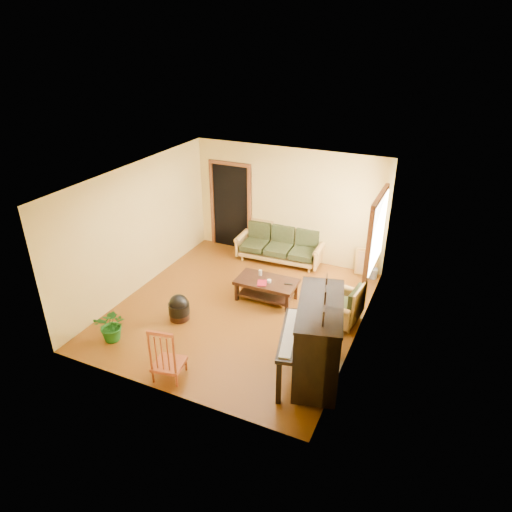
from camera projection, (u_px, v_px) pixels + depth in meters
The scene contains 16 objects.
floor at pixel (240, 308), 8.85m from camera, with size 5.00×5.00×0.00m, color #572D0B.
doorway at pixel (231, 207), 10.95m from camera, with size 1.08×0.16×2.05m, color black.
window at pixel (377, 232), 8.42m from camera, with size 0.12×1.36×1.46m, color white.
sofa at pixel (279, 245), 10.47m from camera, with size 1.95×0.82×0.84m, color #A9803D.
coffee_table at pixel (267, 290), 9.05m from camera, with size 1.20×0.65×0.44m, color black.
armchair at pixel (341, 302), 8.30m from camera, with size 0.77×0.81×0.81m, color #A9803D.
piano at pixel (318, 342), 6.82m from camera, with size 0.89×1.52×1.34m, color black.
footstool at pixel (179, 310), 8.46m from camera, with size 0.39×0.39×0.38m, color black.
red_chair at pixel (168, 351), 6.92m from camera, with size 0.45×0.49×0.96m, color brown.
leaning_frame at pixel (366, 262), 9.92m from camera, with size 0.47×0.10×0.63m, color #BE913F.
ceramic_crock at pixel (373, 273), 9.88m from camera, with size 0.18×0.18×0.23m, color #324B96.
potted_plant at pixel (112, 325), 7.83m from camera, with size 0.55×0.47×0.61m, color #1A5B1B.
book at pixel (257, 283), 8.84m from camera, with size 0.18×0.24×0.02m, color maroon.
candle at pixel (260, 273), 9.12m from camera, with size 0.07×0.07×0.12m, color silver.
glass_jar at pixel (269, 281), 8.88m from camera, with size 0.08×0.08×0.06m, color white.
remote at pixel (289, 284), 8.81m from camera, with size 0.16×0.04×0.02m, color black.
Camera 1 is at (3.38, -6.66, 4.87)m, focal length 32.00 mm.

